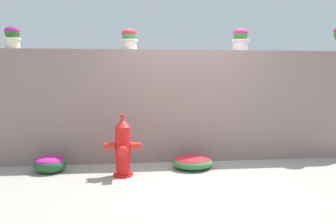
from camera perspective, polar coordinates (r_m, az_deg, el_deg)
ground_plane at (r=5.10m, az=4.54°, el=-10.52°), size 24.00×24.00×0.00m
stone_wall at (r=5.87m, az=2.84°, el=1.03°), size 6.37×0.32×1.88m
potted_plant_0 at (r=6.09m, az=-24.58°, el=11.49°), size 0.26×0.26×0.36m
potted_plant_1 at (r=5.83m, az=-6.51°, el=12.16°), size 0.29×0.29×0.36m
potted_plant_2 at (r=6.07m, az=12.02°, el=11.96°), size 0.30×0.30×0.38m
fire_hydrant at (r=5.00m, az=-7.56°, el=-6.01°), size 0.53×0.43×0.90m
flower_bush_left at (r=5.52m, az=-19.13°, el=-8.11°), size 0.50×0.45×0.26m
flower_bush_right at (r=5.43m, az=4.11°, el=-8.26°), size 0.64×0.57×0.21m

